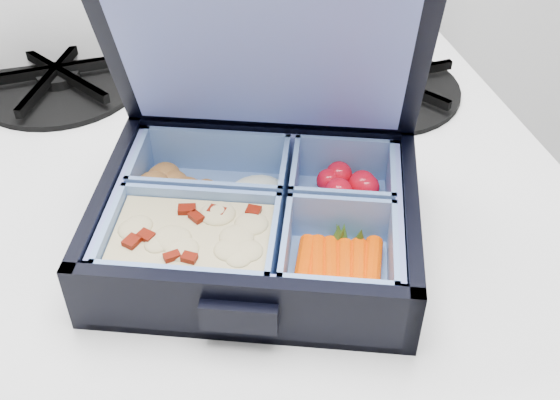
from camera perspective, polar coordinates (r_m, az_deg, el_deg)
name	(u,v)px	position (r m, az deg, el deg)	size (l,w,h in m)	color
bento_box	(257,221)	(0.52, -1.88, -1.69)	(0.23, 0.18, 0.06)	black
burner_grate	(380,81)	(0.71, 8.11, 9.53)	(0.16, 0.16, 0.02)	black
burner_grate_rear	(58,77)	(0.75, -17.60, 9.50)	(0.17, 0.17, 0.02)	black
fork	(243,146)	(0.63, -3.03, 4.41)	(0.02, 0.17, 0.01)	silver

